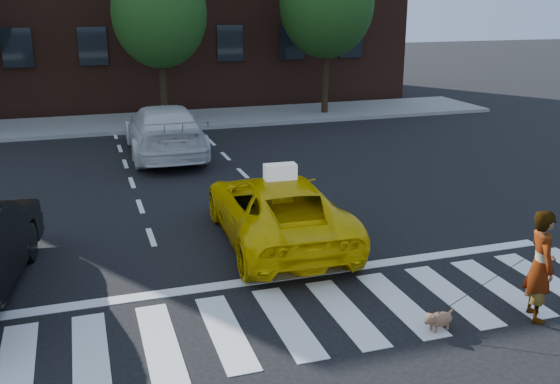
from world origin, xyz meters
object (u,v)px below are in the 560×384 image
tree_mid (160,1)px  white_suv (164,130)px  taxi (277,209)px  dog (438,319)px  woman (541,266)px

tree_mid → white_suv: size_ratio=1.24×
taxi → dog: taxi is taller
taxi → white_suv: white_suv is taller
white_suv → tree_mid: bearing=-97.0°
dog → woman: bearing=-16.5°
tree_mid → white_suv: tree_mid is taller
woman → dog: woman is taller
taxi → dog: (1.19, -4.37, -0.51)m
white_suv → woman: woman is taller
tree_mid → dog: 18.63m
taxi → woman: size_ratio=2.78×
white_suv → dog: size_ratio=9.83×
white_suv → woman: bearing=108.9°
taxi → tree_mid: bearing=-85.4°
tree_mid → taxi: size_ratio=1.41×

